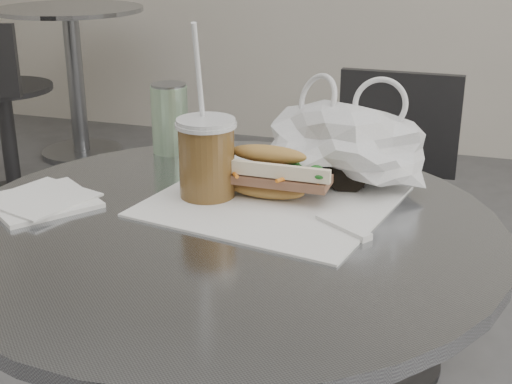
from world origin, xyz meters
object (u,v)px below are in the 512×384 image
(bg_table, at_px, (74,65))
(chair_far, at_px, (383,242))
(bg_chair, at_px, (2,123))
(banh_mi, at_px, (267,173))
(drink_can, at_px, (170,118))
(iced_coffee, at_px, (207,157))
(sunglasses, at_px, (324,177))

(bg_table, bearing_deg, chair_far, -37.95)
(chair_far, relative_size, bg_chair, 0.99)
(chair_far, bearing_deg, banh_mi, 84.32)
(chair_far, xyz_separation_m, drink_can, (-0.31, -0.60, 0.46))
(iced_coffee, bearing_deg, bg_table, 126.02)
(iced_coffee, xyz_separation_m, drink_can, (-0.14, 0.19, -0.00))
(bg_chair, relative_size, iced_coffee, 2.98)
(banh_mi, distance_m, drink_can, 0.29)
(bg_table, xyz_separation_m, sunglasses, (1.70, -2.04, 0.30))
(bg_chair, xyz_separation_m, iced_coffee, (1.50, -1.47, 0.46))
(bg_table, bearing_deg, sunglasses, -50.22)
(banh_mi, bearing_deg, drink_can, 144.64)
(bg_chair, bearing_deg, sunglasses, -53.31)
(bg_table, relative_size, iced_coffee, 2.86)
(chair_far, height_order, sunglasses, sunglasses)
(sunglasses, relative_size, drink_can, 1.07)
(bg_table, distance_m, iced_coffee, 2.65)
(drink_can, bearing_deg, iced_coffee, -52.76)
(bg_chair, bearing_deg, drink_can, -56.70)
(chair_far, relative_size, banh_mi, 3.27)
(banh_mi, bearing_deg, iced_coffee, -164.87)
(chair_far, xyz_separation_m, sunglasses, (-0.01, -0.71, 0.42))
(chair_far, distance_m, banh_mi, 0.89)
(sunglasses, bearing_deg, bg_chair, 128.91)
(sunglasses, xyz_separation_m, drink_can, (-0.30, 0.11, 0.04))
(banh_mi, distance_m, sunglasses, 0.09)
(chair_far, distance_m, sunglasses, 0.82)
(chair_far, bearing_deg, iced_coffee, 78.41)
(chair_far, height_order, banh_mi, banh_mi)
(chair_far, distance_m, iced_coffee, 0.93)
(banh_mi, xyz_separation_m, sunglasses, (0.07, 0.06, -0.02))
(chair_far, height_order, bg_chair, bg_chair)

